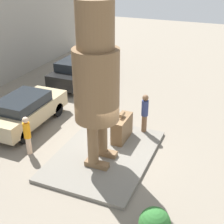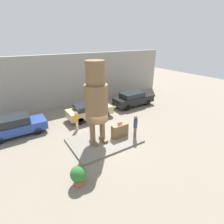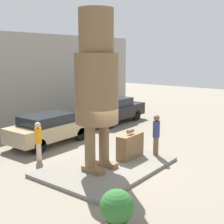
{
  "view_description": "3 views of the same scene",
  "coord_description": "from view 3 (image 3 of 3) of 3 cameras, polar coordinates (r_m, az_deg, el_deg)",
  "views": [
    {
      "loc": [
        -9.46,
        -4.27,
        7.18
      ],
      "look_at": [
        0.07,
        -0.29,
        2.0
      ],
      "focal_mm": 50.0,
      "sensor_mm": 36.0,
      "label": 1
    },
    {
      "loc": [
        -5.69,
        -9.97,
        7.32
      ],
      "look_at": [
        0.58,
        -0.23,
        2.38
      ],
      "focal_mm": 28.0,
      "sensor_mm": 36.0,
      "label": 2
    },
    {
      "loc": [
        -9.16,
        -7.29,
        4.5
      ],
      "look_at": [
        0.5,
        0.12,
        2.18
      ],
      "focal_mm": 50.0,
      "sensor_mm": 36.0,
      "label": 3
    }
  ],
  "objects": [
    {
      "name": "tourist",
      "position": [
        13.52,
        8.09,
        -3.86
      ],
      "size": [
        0.3,
        0.3,
        1.77
      ],
      "color": "brown",
      "rests_on": "pedestal"
    },
    {
      "name": "statue_figure",
      "position": [
        11.37,
        -2.83,
        6.17
      ],
      "size": [
        1.6,
        1.6,
        5.9
      ],
      "color": "brown",
      "rests_on": "pedestal"
    },
    {
      "name": "worker_hivis",
      "position": [
        13.53,
        -13.32,
        -4.93
      ],
      "size": [
        0.28,
        0.28,
        1.66
      ],
      "color": "beige",
      "rests_on": "ground_plane"
    },
    {
      "name": "planter_pot",
      "position": [
        8.28,
        0.92,
        -17.26
      ],
      "size": [
        0.89,
        0.89,
        1.12
      ],
      "color": "#AD5638",
      "rests_on": "ground_plane"
    },
    {
      "name": "giant_suitcase",
      "position": [
        13.19,
        3.33,
        -6.19
      ],
      "size": [
        1.33,
        0.51,
        1.23
      ],
      "color": "brown",
      "rests_on": "pedestal"
    },
    {
      "name": "pedestal",
      "position": [
        12.52,
        -0.99,
        -9.96
      ],
      "size": [
        5.09,
        3.59,
        0.14
      ],
      "color": "slate",
      "rests_on": "ground_plane"
    },
    {
      "name": "parked_car_black",
      "position": [
        20.23,
        0.29,
        0.44
      ],
      "size": [
        4.76,
        1.78,
        1.63
      ],
      "color": "black",
      "rests_on": "ground_plane"
    },
    {
      "name": "parked_car_tan",
      "position": [
        15.85,
        -11.42,
        -2.86
      ],
      "size": [
        4.39,
        1.8,
        1.53
      ],
      "color": "tan",
      "rests_on": "ground_plane"
    },
    {
      "name": "ground_plane",
      "position": [
        12.54,
        -0.99,
        -10.26
      ],
      "size": [
        60.0,
        60.0,
        0.0
      ],
      "primitive_type": "plane",
      "color": "gray"
    }
  ]
}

